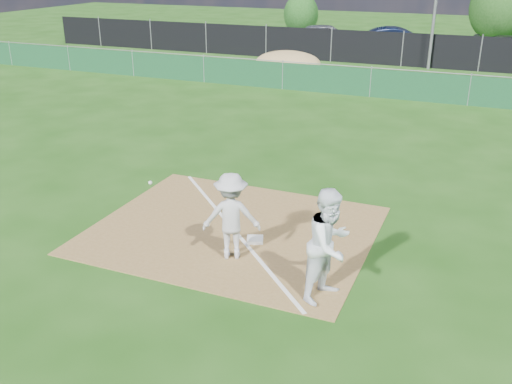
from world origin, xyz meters
TOP-DOWN VIEW (x-y plane):
  - ground at (0.00, 10.00)m, footprint 90.00×90.00m
  - infield_dirt at (0.00, 1.00)m, footprint 6.00×5.00m
  - foul_line at (0.00, 1.00)m, footprint 5.01×5.01m
  - green_fence at (0.00, 15.00)m, footprint 44.00×0.05m
  - dirt_mound at (-5.00, 18.50)m, footprint 3.38×2.60m
  - black_fence at (0.00, 23.00)m, footprint 46.00×0.04m
  - parking_lot at (0.00, 28.00)m, footprint 46.00×9.00m
  - first_base at (0.67, 0.66)m, footprint 0.44×0.44m
  - play_at_first at (0.49, -0.12)m, footprint 2.44×1.05m
  - runner at (2.66, -0.77)m, footprint 1.08×1.21m
  - car_left at (-5.55, 27.40)m, footprint 5.11×3.28m
  - car_mid at (-0.87, 26.69)m, footprint 5.23×2.87m
  - tree_left at (-9.16, 32.95)m, footprint 2.58×2.58m
  - tree_mid at (4.41, 34.58)m, footprint 3.81×3.81m

SIDE VIEW (x-z plane):
  - ground at x=0.00m, z-range 0.00..0.00m
  - parking_lot at x=0.00m, z-range 0.00..0.01m
  - infield_dirt at x=0.00m, z-range 0.00..0.02m
  - foul_line at x=0.00m, z-range 0.02..0.03m
  - first_base at x=0.67m, z-range 0.02..0.09m
  - dirt_mound at x=-5.00m, z-range 0.00..1.17m
  - green_fence at x=0.00m, z-range 0.00..1.20m
  - car_left at x=-5.55m, z-range 0.01..1.63m
  - car_mid at x=-0.87m, z-range 0.01..1.64m
  - black_fence at x=0.00m, z-range 0.00..1.80m
  - play_at_first at x=0.49m, z-range 0.02..1.80m
  - runner at x=2.66m, z-range 0.00..2.06m
  - tree_left at x=-9.16m, z-range 0.04..3.11m
  - tree_mid at x=4.41m, z-range 0.07..4.58m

